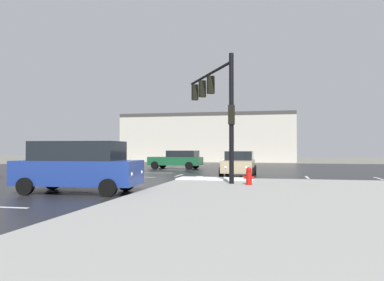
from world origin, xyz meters
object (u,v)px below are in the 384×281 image
Objects in this scene: traffic_signal_mast at (216,98)px; fire_hydrant at (249,176)px; sedan_white at (57,161)px; sedan_green at (177,159)px; suv_blue at (78,166)px; sedan_tan at (239,163)px.

fire_hydrant is (1.85, -2.28, -3.84)m from traffic_signal_mast.
traffic_signal_mast reaches higher than fire_hydrant.
sedan_white is 0.99× the size of sedan_green.
traffic_signal_mast is at bearing 129.08° from fire_hydrant.
sedan_white is (-12.54, 5.40, -3.52)m from traffic_signal_mast.
sedan_white is at bearing 151.91° from fire_hydrant.
fire_hydrant is 7.34m from suv_blue.
sedan_tan is at bearing -40.36° from traffic_signal_mast.
traffic_signal_mast is 13.43m from sedan_green.
sedan_white is at bearing 37.29° from traffic_signal_mast.
suv_blue is at bearing -151.45° from fire_hydrant.
sedan_tan is 9.69m from sedan_green.
sedan_tan is at bearing 132.92° from sedan_green.
traffic_signal_mast is 1.24× the size of suv_blue.
sedan_white is at bearing 122.42° from suv_blue.
traffic_signal_mast is 4.83m from fire_hydrant.
fire_hydrant is at bearing 8.23° from sedan_tan.
traffic_signal_mast reaches higher than sedan_green.
traffic_signal_mast is at bearing 48.57° from suv_blue.
fire_hydrant is at bearing 59.14° from sedan_white.
fire_hydrant is at bearing -170.32° from traffic_signal_mast.
fire_hydrant is 0.17× the size of sedan_white.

